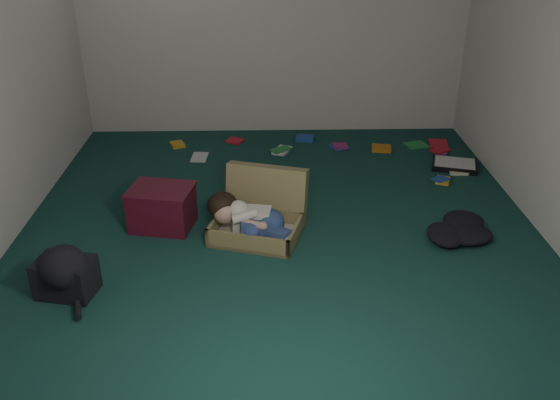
{
  "coord_description": "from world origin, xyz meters",
  "views": [
    {
      "loc": [
        -0.1,
        -3.96,
        2.29
      ],
      "look_at": [
        0.0,
        -0.15,
        0.35
      ],
      "focal_mm": 38.0,
      "sensor_mm": 36.0,
      "label": 1
    }
  ],
  "objects": [
    {
      "name": "suitcase",
      "position": [
        -0.14,
        0.03,
        0.14
      ],
      "size": [
        0.79,
        0.78,
        0.47
      ],
      "rotation": [
        0.0,
        0.0,
        -0.29
      ],
      "color": "olive",
      "rests_on": "floor"
    },
    {
      "name": "floor",
      "position": [
        0.0,
        0.0,
        0.0
      ],
      "size": [
        4.5,
        4.5,
        0.0
      ],
      "primitive_type": "plane",
      "color": "#153C36",
      "rests_on": "ground"
    },
    {
      "name": "wall_front",
      "position": [
        0.0,
        -2.25,
        1.3
      ],
      "size": [
        4.5,
        0.0,
        4.5
      ],
      "primitive_type": "plane",
      "rotation": [
        -1.57,
        0.0,
        0.0
      ],
      "color": "silver",
      "rests_on": "ground"
    },
    {
      "name": "paper_tray",
      "position": [
        1.7,
        1.18,
        0.03
      ],
      "size": [
        0.48,
        0.41,
        0.06
      ],
      "rotation": [
        0.0,
        0.0,
        -0.29
      ],
      "color": "black",
      "rests_on": "floor"
    },
    {
      "name": "clothing_pile",
      "position": [
        1.29,
        -0.1,
        0.07
      ],
      "size": [
        0.51,
        0.44,
        0.15
      ],
      "primitive_type": null,
      "rotation": [
        0.0,
        0.0,
        -0.14
      ],
      "color": "black",
      "rests_on": "floor"
    },
    {
      "name": "wall_back",
      "position": [
        0.0,
        2.25,
        1.3
      ],
      "size": [
        4.5,
        0.0,
        4.5
      ],
      "primitive_type": "plane",
      "rotation": [
        1.57,
        0.0,
        0.0
      ],
      "color": "silver",
      "rests_on": "ground"
    },
    {
      "name": "backpack",
      "position": [
        -1.39,
        -0.76,
        0.13
      ],
      "size": [
        0.51,
        0.44,
        0.27
      ],
      "primitive_type": null,
      "rotation": [
        0.0,
        0.0,
        -0.21
      ],
      "color": "black",
      "rests_on": "floor"
    },
    {
      "name": "book_scatter",
      "position": [
        0.67,
        1.59,
        0.01
      ],
      "size": [
        2.93,
        1.32,
        0.02
      ],
      "color": "gold",
      "rests_on": "floor"
    },
    {
      "name": "maroon_bin",
      "position": [
        -0.9,
        0.11,
        0.16
      ],
      "size": [
        0.54,
        0.46,
        0.33
      ],
      "rotation": [
        0.0,
        0.0,
        -0.19
      ],
      "color": "#4E0F21",
      "rests_on": "floor"
    },
    {
      "name": "person",
      "position": [
        -0.23,
        -0.11,
        0.18
      ],
      "size": [
        0.64,
        0.47,
        0.29
      ],
      "rotation": [
        0.0,
        0.0,
        -0.29
      ],
      "color": "silver",
      "rests_on": "suitcase"
    }
  ]
}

